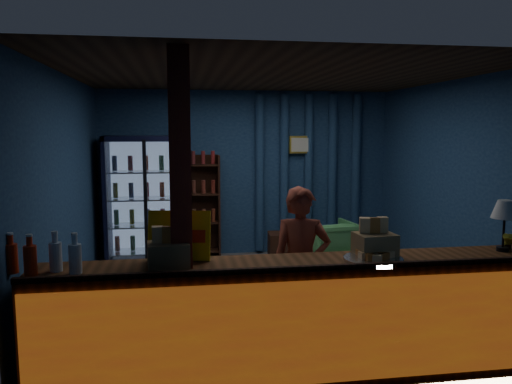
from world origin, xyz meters
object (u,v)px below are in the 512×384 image
(shopkeeper, at_px, (301,267))
(green_chair, at_px, (329,242))
(table_lamp, at_px, (505,211))
(pastry_tray, at_px, (373,258))

(shopkeeper, relative_size, green_chair, 2.08)
(green_chair, bearing_deg, shopkeeper, 59.59)
(green_chair, bearing_deg, table_lamp, 92.02)
(pastry_tray, bearing_deg, table_lamp, 6.67)
(shopkeeper, xyz_separation_m, pastry_tray, (0.43, -0.63, 0.24))
(pastry_tray, relative_size, table_lamp, 1.07)
(shopkeeper, relative_size, pastry_tray, 3.11)
(pastry_tray, bearing_deg, shopkeeper, 124.39)
(shopkeeper, height_order, green_chair, shopkeeper)
(pastry_tray, height_order, table_lamp, table_lamp)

